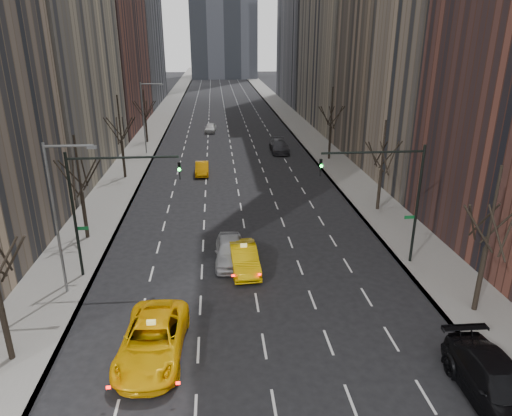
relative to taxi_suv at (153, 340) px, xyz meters
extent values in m
plane|color=black|center=(5.37, -3.76, -0.88)|extent=(400.00, 400.00, 0.00)
cube|color=slate|center=(-6.88, 66.24, -0.81)|extent=(4.50, 320.00, 0.15)
cube|color=slate|center=(17.62, 66.24, -0.81)|extent=(4.50, 320.00, 0.15)
cylinder|color=black|center=(-6.63, 0.24, 1.16)|extent=(0.28, 0.28, 3.78)
cylinder|color=black|center=(-6.48, 1.09, 4.28)|extent=(0.42, 1.80, 2.52)
cylinder|color=black|center=(-5.82, 0.53, 4.28)|extent=(1.74, 0.72, 2.52)
cylinder|color=black|center=(-5.97, -0.31, 4.28)|extent=(1.46, 1.25, 2.52)
cylinder|color=black|center=(-6.63, 14.24, 1.05)|extent=(0.28, 0.28, 3.57)
cylinder|color=black|center=(-6.63, 14.24, 4.96)|extent=(0.16, 0.16, 4.25)
cylinder|color=black|center=(-6.48, 15.09, 4.07)|extent=(0.42, 1.80, 2.52)
cylinder|color=black|center=(-5.82, 14.53, 4.07)|extent=(1.74, 0.72, 2.52)
cylinder|color=black|center=(-5.97, 13.69, 4.07)|extent=(1.46, 1.25, 2.52)
cylinder|color=black|center=(-6.78, 13.39, 4.07)|extent=(0.42, 1.80, 2.52)
cylinder|color=black|center=(-7.44, 13.94, 4.07)|extent=(1.74, 0.72, 2.52)
cylinder|color=black|center=(-7.29, 14.79, 4.07)|extent=(1.46, 1.25, 2.52)
cylinder|color=black|center=(-6.63, 30.24, 1.26)|extent=(0.28, 0.28, 3.99)
cylinder|color=black|center=(-6.63, 30.24, 5.63)|extent=(0.16, 0.16, 4.75)
cylinder|color=black|center=(-6.48, 31.09, 4.49)|extent=(0.42, 1.80, 2.52)
cylinder|color=black|center=(-5.82, 30.53, 4.49)|extent=(1.74, 0.72, 2.52)
cylinder|color=black|center=(-5.97, 29.69, 4.49)|extent=(1.46, 1.25, 2.52)
cylinder|color=black|center=(-6.78, 29.39, 4.49)|extent=(0.42, 1.80, 2.52)
cylinder|color=black|center=(-7.44, 29.94, 4.49)|extent=(1.74, 0.72, 2.52)
cylinder|color=black|center=(-7.29, 30.79, 4.49)|extent=(1.46, 1.25, 2.52)
cylinder|color=black|center=(-6.63, 48.24, 0.95)|extent=(0.28, 0.28, 3.36)
cylinder|color=black|center=(-6.63, 48.24, 4.63)|extent=(0.16, 0.16, 4.00)
cylinder|color=black|center=(-6.48, 49.09, 3.86)|extent=(0.42, 1.80, 2.52)
cylinder|color=black|center=(-5.82, 48.53, 3.86)|extent=(1.74, 0.72, 2.52)
cylinder|color=black|center=(-5.97, 47.69, 3.86)|extent=(1.46, 1.25, 2.52)
cylinder|color=black|center=(-6.78, 47.39, 3.86)|extent=(0.42, 1.80, 2.52)
cylinder|color=black|center=(-7.44, 47.94, 3.86)|extent=(1.74, 0.72, 2.52)
cylinder|color=black|center=(-7.29, 48.79, 3.86)|extent=(1.46, 1.25, 2.52)
cylinder|color=black|center=(17.37, 2.24, 1.16)|extent=(0.28, 0.28, 3.78)
cylinder|color=black|center=(17.37, 2.24, 5.30)|extent=(0.16, 0.16, 4.50)
cylinder|color=black|center=(17.52, 3.09, 4.28)|extent=(0.42, 1.80, 2.52)
cylinder|color=black|center=(18.18, 2.53, 4.28)|extent=(1.74, 0.72, 2.52)
cylinder|color=black|center=(18.03, 1.69, 4.28)|extent=(1.46, 1.25, 2.52)
cylinder|color=black|center=(17.22, 1.39, 4.28)|extent=(0.42, 1.80, 2.52)
cylinder|color=black|center=(16.56, 1.94, 4.28)|extent=(1.74, 0.72, 2.52)
cylinder|color=black|center=(16.71, 2.79, 4.28)|extent=(1.46, 1.25, 2.52)
cylinder|color=black|center=(17.37, 18.24, 1.05)|extent=(0.28, 0.28, 3.57)
cylinder|color=black|center=(17.37, 18.24, 4.96)|extent=(0.16, 0.16, 4.25)
cylinder|color=black|center=(17.52, 19.09, 4.07)|extent=(0.42, 1.80, 2.52)
cylinder|color=black|center=(18.18, 18.53, 4.07)|extent=(1.74, 0.72, 2.52)
cylinder|color=black|center=(18.03, 17.69, 4.07)|extent=(1.46, 1.25, 2.52)
cylinder|color=black|center=(17.22, 17.39, 4.07)|extent=(0.42, 1.80, 2.52)
cylinder|color=black|center=(16.56, 17.94, 4.07)|extent=(1.74, 0.72, 2.52)
cylinder|color=black|center=(16.71, 18.79, 4.07)|extent=(1.46, 1.25, 2.52)
cylinder|color=black|center=(17.37, 36.24, 1.26)|extent=(0.28, 0.28, 3.99)
cylinder|color=black|center=(17.37, 36.24, 5.63)|extent=(0.16, 0.16, 4.75)
cylinder|color=black|center=(17.52, 37.09, 4.49)|extent=(0.42, 1.80, 2.52)
cylinder|color=black|center=(18.18, 36.53, 4.49)|extent=(1.74, 0.72, 2.52)
cylinder|color=black|center=(18.03, 35.69, 4.49)|extent=(1.46, 1.25, 2.52)
cylinder|color=black|center=(17.22, 35.39, 4.49)|extent=(0.42, 1.80, 2.52)
cylinder|color=black|center=(16.56, 35.94, 4.49)|extent=(1.74, 0.72, 2.52)
cylinder|color=black|center=(16.71, 36.79, 4.49)|extent=(1.46, 1.25, 2.52)
cylinder|color=black|center=(-5.43, 8.24, 3.27)|extent=(0.18, 0.18, 8.00)
cylinder|color=black|center=(-2.18, 8.24, 6.87)|extent=(6.50, 0.14, 0.14)
imported|color=black|center=(1.07, 8.24, 5.97)|extent=(0.18, 0.22, 1.10)
sphere|color=#0CFF33|center=(1.07, 8.06, 6.12)|extent=(0.20, 0.20, 0.20)
cube|color=#0C5926|center=(-5.03, 8.24, 2.47)|extent=(0.70, 0.04, 0.22)
cylinder|color=black|center=(16.17, 8.24, 3.27)|extent=(0.18, 0.18, 8.00)
cylinder|color=black|center=(12.92, 8.24, 6.87)|extent=(6.50, 0.14, 0.14)
imported|color=black|center=(9.67, 8.24, 5.97)|extent=(0.18, 0.22, 1.10)
sphere|color=#0CFF33|center=(9.67, 8.06, 6.12)|extent=(0.20, 0.20, 0.20)
cube|color=#0C5926|center=(15.77, 8.24, 2.47)|extent=(0.70, 0.04, 0.22)
cylinder|color=slate|center=(-5.83, 6.24, 3.77)|extent=(0.16, 0.16, 9.00)
cylinder|color=slate|center=(-4.53, 6.24, 8.07)|extent=(2.60, 0.14, 0.14)
cube|color=slate|center=(-3.33, 6.24, 7.97)|extent=(0.50, 0.22, 0.15)
cylinder|color=slate|center=(-5.83, 41.24, 3.77)|extent=(0.16, 0.16, 9.00)
cylinder|color=slate|center=(-4.53, 41.24, 8.07)|extent=(2.60, 0.14, 0.14)
cube|color=slate|center=(-3.33, 41.24, 7.97)|extent=(0.50, 0.22, 0.15)
imported|color=#FFBC05|center=(0.00, 0.00, 0.00)|extent=(3.26, 6.49, 1.76)
imported|color=#DDAA04|center=(4.89, 8.35, -0.07)|extent=(2.00, 4.99, 1.61)
imported|color=#A9ABB1|center=(4.01, 9.49, -0.04)|extent=(2.10, 5.01, 1.69)
imported|color=black|center=(14.57, -4.37, 0.03)|extent=(2.63, 6.32, 1.83)
imported|color=orange|center=(1.67, 31.05, -0.20)|extent=(1.48, 4.16, 1.37)
imported|color=#333338|center=(11.69, 40.82, -0.08)|extent=(2.26, 5.54, 1.61)
imported|color=silver|center=(2.50, 55.43, -0.17)|extent=(2.03, 4.29, 1.42)
camera|label=1|loc=(3.29, -18.43, 13.47)|focal=32.00mm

